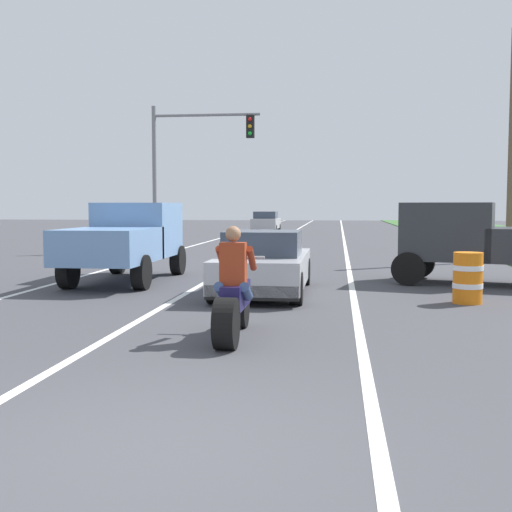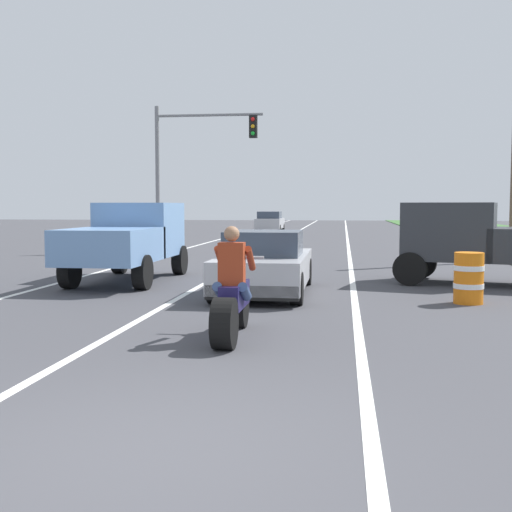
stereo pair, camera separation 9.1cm
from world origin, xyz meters
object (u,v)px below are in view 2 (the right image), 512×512
at_px(pickup_truck_right_shoulder_dark_grey, 490,239).
at_px(pickup_truck_left_lane_light_blue, 129,237).
at_px(traffic_light_mast_near, 190,155).
at_px(distant_car_far_ahead, 270,222).
at_px(sports_car_silver, 265,265).
at_px(construction_barrel_nearest, 469,278).
at_px(motorcycle_with_rider, 232,299).

bearing_deg(pickup_truck_right_shoulder_dark_grey, pickup_truck_left_lane_light_blue, -177.31).
xyz_separation_m(pickup_truck_left_lane_light_blue, traffic_light_mast_near, (-0.93, 10.50, 2.88)).
distance_m(traffic_light_mast_near, distant_car_far_ahead, 19.84).
height_order(sports_car_silver, pickup_truck_left_lane_light_blue, pickup_truck_left_lane_light_blue).
height_order(sports_car_silver, traffic_light_mast_near, traffic_light_mast_near).
height_order(construction_barrel_nearest, distant_car_far_ahead, distant_car_far_ahead).
bearing_deg(motorcycle_with_rider, sports_car_silver, 91.47).
relative_size(traffic_light_mast_near, construction_barrel_nearest, 6.00).
relative_size(traffic_light_mast_near, distant_car_far_ahead, 1.50).
height_order(sports_car_silver, distant_car_far_ahead, distant_car_far_ahead).
bearing_deg(sports_car_silver, construction_barrel_nearest, -12.14).
bearing_deg(distant_car_far_ahead, traffic_light_mast_near, -93.22).
distance_m(pickup_truck_left_lane_light_blue, construction_barrel_nearest, 8.29).
height_order(pickup_truck_left_lane_light_blue, construction_barrel_nearest, pickup_truck_left_lane_light_blue).
relative_size(pickup_truck_left_lane_light_blue, construction_barrel_nearest, 4.80).
distance_m(sports_car_silver, pickup_truck_left_lane_light_blue, 4.17).
distance_m(sports_car_silver, construction_barrel_nearest, 4.20).
bearing_deg(construction_barrel_nearest, distant_car_far_ahead, 103.09).
relative_size(pickup_truck_left_lane_light_blue, traffic_light_mast_near, 0.80).
bearing_deg(distant_car_far_ahead, sports_car_silver, -83.70).
bearing_deg(motorcycle_with_rider, construction_barrel_nearest, 45.11).
bearing_deg(construction_barrel_nearest, pickup_truck_left_lane_light_blue, 160.50).
relative_size(sports_car_silver, traffic_light_mast_near, 0.72).
distance_m(motorcycle_with_rider, construction_barrel_nearest, 5.64).
xyz_separation_m(traffic_light_mast_near, distant_car_far_ahead, (1.10, 19.55, -3.22)).
bearing_deg(motorcycle_with_rider, distant_car_far_ahead, 95.66).
xyz_separation_m(sports_car_silver, construction_barrel_nearest, (4.11, -0.88, -0.13)).
xyz_separation_m(motorcycle_with_rider, pickup_truck_left_lane_light_blue, (-3.82, 6.76, 0.51)).
relative_size(construction_barrel_nearest, distant_car_far_ahead, 0.25).
relative_size(pickup_truck_left_lane_light_blue, distant_car_far_ahead, 1.20).
bearing_deg(pickup_truck_left_lane_light_blue, sports_car_silver, -26.96).
bearing_deg(construction_barrel_nearest, pickup_truck_right_shoulder_dark_grey, 71.46).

